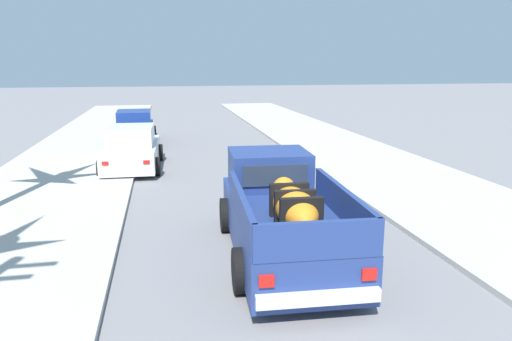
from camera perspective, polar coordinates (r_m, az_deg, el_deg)
sidewalk_left at (r=13.79m, az=-25.02°, el=-3.65°), size 4.71×60.00×0.12m
sidewalk_right at (r=15.35m, az=18.58°, el=-1.51°), size 4.71×60.00×0.12m
curb_left at (r=13.59m, az=-21.10°, el=-3.57°), size 0.16×60.00×0.10m
curb_right at (r=14.90m, az=15.38°, el=-1.75°), size 0.16×60.00×0.10m
pickup_truck at (r=9.28m, az=3.09°, el=-5.23°), size 2.41×5.30×1.80m
car_left_near at (r=17.34m, az=-14.85°, el=2.54°), size 2.14×4.31×1.54m
car_left_mid at (r=22.96m, az=-14.58°, el=5.00°), size 2.13×4.31×1.54m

